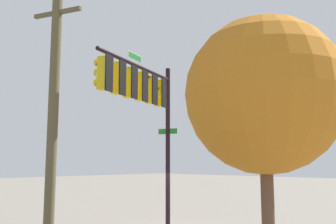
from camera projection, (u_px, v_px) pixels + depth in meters
signal_pole_assembly at (142, 98)px, 14.54m from camera, size 5.16×2.17×7.10m
utility_pole at (53, 120)px, 11.54m from camera, size 0.73×1.73×8.30m
tree_near at (264, 95)px, 10.79m from camera, size 4.56×4.56×7.16m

